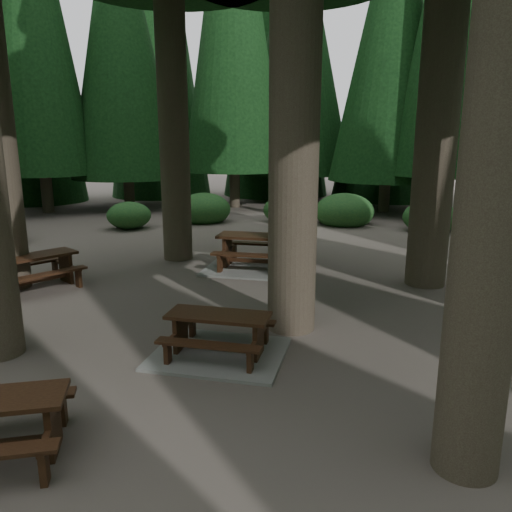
% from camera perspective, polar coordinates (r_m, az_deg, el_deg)
% --- Properties ---
extents(ground, '(80.00, 80.00, 0.00)m').
position_cam_1_polar(ground, '(9.26, -1.07, -7.70)').
color(ground, '#564D46').
rests_on(ground, ground).
extents(picnic_table_a, '(2.39, 2.15, 0.69)m').
position_cam_1_polar(picnic_table_a, '(7.92, -4.26, -9.77)').
color(picnic_table_a, gray).
rests_on(picnic_table_a, ground).
extents(picnic_table_b, '(1.87, 2.11, 0.78)m').
position_cam_1_polar(picnic_table_b, '(12.23, -23.97, -1.09)').
color(picnic_table_b, black).
rests_on(picnic_table_b, ground).
extents(picnic_table_c, '(3.13, 2.81, 0.89)m').
position_cam_1_polar(picnic_table_c, '(12.91, 0.24, -0.07)').
color(picnic_table_c, gray).
rests_on(picnic_table_c, ground).
extents(shrub_ring, '(23.86, 24.64, 1.49)m').
position_cam_1_polar(shrub_ring, '(9.46, 4.90, -4.70)').
color(shrub_ring, '#1B5025').
rests_on(shrub_ring, ground).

